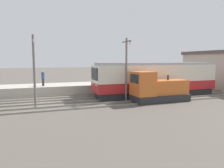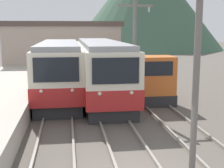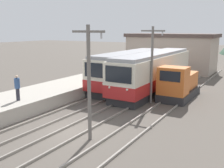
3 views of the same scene
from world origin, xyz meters
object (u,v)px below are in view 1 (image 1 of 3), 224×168
(commuter_train_center, at_px, (156,81))
(catenary_mast_near, at_px, (34,68))
(commuter_train_left, at_px, (145,79))
(shunting_locomotive, at_px, (157,89))
(catenary_mast_mid, at_px, (126,67))
(person_on_platform, at_px, (43,78))

(commuter_train_center, bearing_deg, catenary_mast_near, -83.40)
(commuter_train_left, height_order, catenary_mast_near, catenary_mast_near)
(commuter_train_left, bearing_deg, catenary_mast_near, -71.79)
(commuter_train_left, xyz_separation_m, commuter_train_center, (2.80, -0.07, 0.02))
(commuter_train_center, bearing_deg, shunting_locomotive, -29.59)
(catenary_mast_mid, bearing_deg, commuter_train_center, 109.05)
(commuter_train_center, relative_size, catenary_mast_near, 2.34)
(commuter_train_center, xyz_separation_m, catenary_mast_near, (1.51, -13.03, 1.67))
(commuter_train_left, relative_size, shunting_locomotive, 2.22)
(person_on_platform, bearing_deg, catenary_mast_near, -8.23)
(shunting_locomotive, xyz_separation_m, catenary_mast_mid, (-1.49, -2.66, 2.23))
(shunting_locomotive, distance_m, catenary_mast_near, 11.64)
(catenary_mast_mid, bearing_deg, commuter_train_left, 134.17)
(commuter_train_center, xyz_separation_m, shunting_locomotive, (3.00, -1.70, -0.56))
(catenary_mast_near, bearing_deg, person_on_platform, 171.77)
(commuter_train_left, distance_m, catenary_mast_mid, 6.41)
(catenary_mast_mid, bearing_deg, person_on_platform, -132.57)
(commuter_train_left, distance_m, commuter_train_center, 2.80)
(catenary_mast_mid, distance_m, person_on_platform, 10.48)
(catenary_mast_mid, relative_size, person_on_platform, 3.40)
(commuter_train_left, distance_m, shunting_locomotive, 6.09)
(commuter_train_left, distance_m, catenary_mast_near, 13.89)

